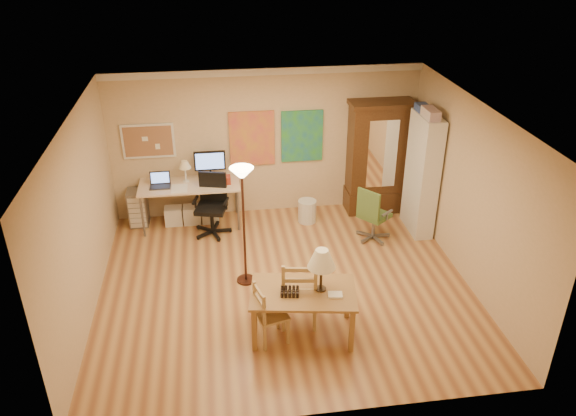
{
  "coord_description": "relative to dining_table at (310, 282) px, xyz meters",
  "views": [
    {
      "loc": [
        -0.93,
        -6.92,
        4.97
      ],
      "look_at": [
        0.09,
        0.3,
        1.16
      ],
      "focal_mm": 35.0,
      "sensor_mm": 36.0,
      "label": 1
    }
  ],
  "objects": [
    {
      "name": "torchiere_lamp",
      "position": [
        -0.74,
        1.31,
        0.7
      ],
      "size": [
        0.34,
        0.34,
        1.88
      ],
      "color": "#381E16",
      "rests_on": "floor"
    },
    {
      "name": "computer_desk",
      "position": [
        -1.54,
        3.27,
        -0.32
      ],
      "size": [
        1.75,
        0.77,
        1.32
      ],
      "color": "beige",
      "rests_on": "floor"
    },
    {
      "name": "drawer_cart",
      "position": [
        -2.51,
        3.36,
        -0.48
      ],
      "size": [
        0.33,
        0.4,
        0.66
      ],
      "color": "slate",
      "rests_on": "floor"
    },
    {
      "name": "crown_molding",
      "position": [
        -0.17,
        3.57,
        1.83
      ],
      "size": [
        5.5,
        0.08,
        0.12
      ],
      "primitive_type": "cube",
      "color": "white",
      "rests_on": "floor"
    },
    {
      "name": "corkboard",
      "position": [
        -2.22,
        3.58,
        0.69
      ],
      "size": [
        0.9,
        0.04,
        0.62
      ],
      "primitive_type": "cube",
      "color": "#A6704E",
      "rests_on": "floor"
    },
    {
      "name": "art_panel_right",
      "position": [
        0.48,
        3.58,
        0.64
      ],
      "size": [
        0.75,
        0.04,
        0.95
      ],
      "primitive_type": "cube",
      "color": "teal",
      "rests_on": "floor"
    },
    {
      "name": "ladder_chair_back",
      "position": [
        -0.1,
        0.2,
        -0.32
      ],
      "size": [
        0.54,
        0.52,
        1.04
      ],
      "color": "#9F7848",
      "rests_on": "floor"
    },
    {
      "name": "floor",
      "position": [
        -0.17,
        1.11,
        -0.81
      ],
      "size": [
        5.5,
        5.5,
        0.0
      ],
      "primitive_type": "plane",
      "color": "#925834",
      "rests_on": "ground"
    },
    {
      "name": "bookshelf",
      "position": [
        2.38,
        2.5,
        0.24
      ],
      "size": [
        0.32,
        0.84,
        2.1
      ],
      "color": "white",
      "rests_on": "floor"
    },
    {
      "name": "office_chair_black",
      "position": [
        -1.21,
        2.86,
        -0.52
      ],
      "size": [
        0.66,
        0.66,
        1.08
      ],
      "color": "black",
      "rests_on": "floor"
    },
    {
      "name": "ladder_chair_left",
      "position": [
        -0.54,
        -0.08,
        -0.41
      ],
      "size": [
        0.47,
        0.48,
        0.85
      ],
      "color": "#9F7848",
      "rests_on": "floor"
    },
    {
      "name": "wastebin",
      "position": [
        0.5,
        3.04,
        -0.6
      ],
      "size": [
        0.33,
        0.33,
        0.42
      ],
      "primitive_type": "cylinder",
      "color": "silver",
      "rests_on": "floor"
    },
    {
      "name": "art_panel_left",
      "position": [
        -0.42,
        3.58,
        0.64
      ],
      "size": [
        0.8,
        0.04,
        1.0
      ],
      "primitive_type": "cube",
      "color": "gold",
      "rests_on": "floor"
    },
    {
      "name": "armoire",
      "position": [
        1.85,
        3.35,
        0.11
      ],
      "size": [
        1.14,
        0.54,
        2.1
      ],
      "color": "#35190E",
      "rests_on": "floor"
    },
    {
      "name": "dining_table",
      "position": [
        0.0,
        0.0,
        0.0
      ],
      "size": [
        1.47,
        1.02,
        1.27
      ],
      "color": "olive",
      "rests_on": "floor"
    },
    {
      "name": "office_chair_green",
      "position": [
        1.5,
        2.25,
        -0.54
      ],
      "size": [
        0.63,
        0.63,
        0.98
      ],
      "color": "slate",
      "rests_on": "floor"
    }
  ]
}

